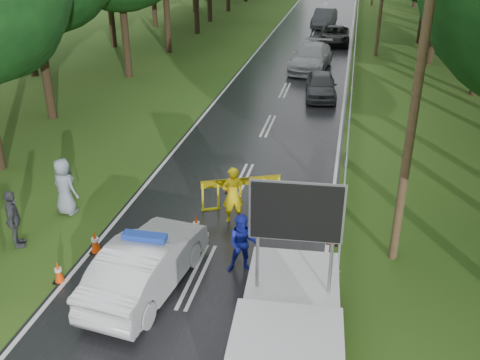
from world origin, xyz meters
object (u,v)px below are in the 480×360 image
(officer, at_px, (233,195))
(queue_car_third, at_px, (335,35))
(queue_car_first, at_px, (321,85))
(work_truck, at_px, (289,333))
(queue_car_second, at_px, (311,57))
(queue_car_fourth, at_px, (324,18))
(barrier, at_px, (241,185))
(civilian, at_px, (243,244))
(police_sedan, at_px, (147,264))

(officer, xyz_separation_m, queue_car_third, (1.78, 28.44, -0.27))
(queue_car_first, distance_m, queue_car_third, 14.43)
(work_truck, height_order, queue_car_second, work_truck)
(queue_car_second, bearing_deg, work_truck, -80.39)
(queue_car_second, xyz_separation_m, queue_car_fourth, (-0.19, 15.74, 0.01))
(queue_car_second, bearing_deg, barrier, -86.25)
(work_truck, height_order, civilian, work_truck)
(queue_car_first, bearing_deg, barrier, -102.96)
(civilian, height_order, queue_car_fourth, civilian)
(civilian, bearing_deg, queue_car_second, 79.31)
(officer, bearing_deg, queue_car_fourth, -118.28)
(officer, xyz_separation_m, queue_car_fourth, (0.50, 35.75, -0.14))
(police_sedan, bearing_deg, queue_car_third, -88.30)
(civilian, bearing_deg, officer, 97.29)
(police_sedan, relative_size, officer, 2.48)
(civilian, xyz_separation_m, queue_car_third, (0.93, 31.00, -0.19))
(police_sedan, distance_m, civilian, 2.58)
(barrier, xyz_separation_m, queue_car_second, (0.62, 19.07, -0.03))
(queue_car_first, bearing_deg, queue_car_second, 94.47)
(civilian, xyz_separation_m, queue_car_first, (0.90, 16.57, -0.18))
(police_sedan, distance_m, queue_car_first, 18.11)
(barrier, relative_size, queue_car_third, 0.51)
(queue_car_fourth, bearing_deg, queue_car_second, -83.86)
(barrier, bearing_deg, civilian, -100.69)
(barrier, bearing_deg, queue_car_third, 63.13)
(queue_car_first, bearing_deg, work_truck, -93.47)
(police_sedan, bearing_deg, work_truck, 158.86)
(police_sedan, distance_m, queue_car_second, 23.92)
(queue_car_third, xyz_separation_m, queue_car_fourth, (-1.28, 7.31, 0.13))
(queue_car_third, bearing_deg, barrier, -95.70)
(officer, height_order, queue_car_first, officer)
(police_sedan, xyz_separation_m, queue_car_third, (3.17, 32.27, -0.08))
(queue_car_second, bearing_deg, police_sedan, -89.37)
(queue_car_third, bearing_deg, work_truck, -90.94)
(police_sedan, relative_size, barrier, 1.91)
(police_sedan, distance_m, officer, 4.07)
(queue_car_second, bearing_deg, queue_car_first, -74.31)
(civilian, bearing_deg, police_sedan, -161.70)
(officer, height_order, civilian, officer)
(police_sedan, height_order, officer, officer)
(civilian, distance_m, queue_car_second, 22.57)
(barrier, bearing_deg, work_truck, -93.82)
(queue_car_third, bearing_deg, civilian, -93.86)
(barrier, height_order, queue_car_first, queue_car_first)
(queue_car_third, bearing_deg, queue_car_fourth, 97.83)
(police_sedan, distance_m, barrier, 4.98)
(officer, bearing_deg, queue_car_first, -124.62)
(barrier, distance_m, officer, 0.95)
(officer, height_order, queue_car_third, officer)
(civilian, relative_size, queue_car_fourth, 0.35)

